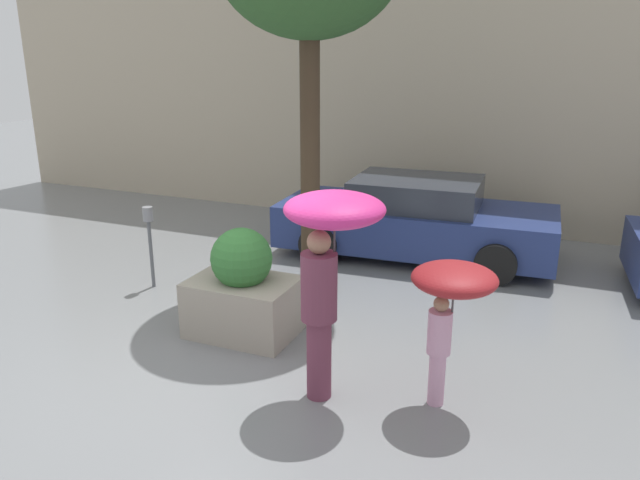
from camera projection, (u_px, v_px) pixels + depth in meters
name	position (u px, v px, depth m)	size (l,w,h in m)	color
ground_plane	(210.00, 368.00, 6.68)	(40.00, 40.00, 0.00)	slate
building_facade	(394.00, 61.00, 11.48)	(18.00, 0.30, 6.00)	#B7A88E
planter_box	(243.00, 291.00, 7.33)	(1.24, 0.87, 1.31)	#9E9384
person_adult	(329.00, 244.00, 5.73)	(0.94, 0.94, 2.04)	brown
person_child	(451.00, 293.00, 5.67)	(0.78, 0.78, 1.42)	#D199B7
parked_car_near	(415.00, 220.00, 10.05)	(4.45, 2.15, 1.28)	navy
parking_meter	(149.00, 230.00, 8.66)	(0.14, 0.14, 1.17)	#595B60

